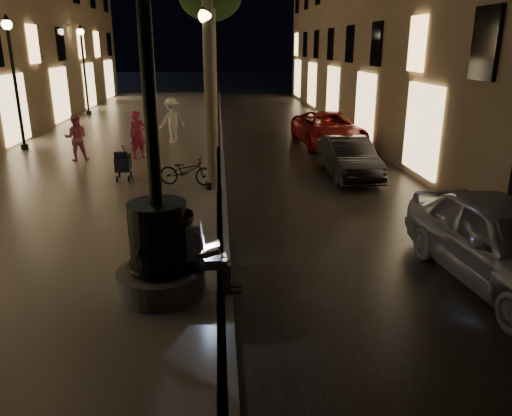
{
  "coord_description": "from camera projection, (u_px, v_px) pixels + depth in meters",
  "views": [
    {
      "loc": [
        -0.03,
        -5.27,
        3.97
      ],
      "look_at": [
        0.59,
        3.0,
        1.25
      ],
      "focal_mm": 35.0,
      "sensor_mm": 36.0,
      "label": 1
    }
  ],
  "objects": [
    {
      "name": "ground",
      "position": [
        220.0,
        147.0,
        20.45
      ],
      "size": [
        120.0,
        120.0,
        0.0
      ],
      "primitive_type": "plane",
      "color": "black",
      "rests_on": "ground"
    },
    {
      "name": "cobble_lane",
      "position": [
        293.0,
        145.0,
        20.66
      ],
      "size": [
        6.0,
        45.0,
        0.02
      ],
      "primitive_type": "cube",
      "color": "black",
      "rests_on": "ground"
    },
    {
      "name": "promenade",
      "position": [
        121.0,
        146.0,
        20.14
      ],
      "size": [
        8.0,
        45.0,
        0.2
      ],
      "primitive_type": "cube",
      "color": "slate",
      "rests_on": "ground"
    },
    {
      "name": "curb_strip",
      "position": [
        220.0,
        144.0,
        20.42
      ],
      "size": [
        0.25,
        45.0,
        0.2
      ],
      "primitive_type": "cube",
      "color": "#59595B",
      "rests_on": "ground"
    },
    {
      "name": "fountain_lamppost",
      "position": [
        158.0,
        233.0,
        7.69
      ],
      "size": [
        1.4,
        1.4,
        5.21
      ],
      "color": "#59595B",
      "rests_on": "promenade"
    },
    {
      "name": "seated_man_laptop",
      "position": [
        199.0,
        249.0,
        7.82
      ],
      "size": [
        1.03,
        0.35,
        1.4
      ],
      "color": "gray",
      "rests_on": "promenade"
    },
    {
      "name": "tree_far",
      "position": [
        213.0,
        0.0,
        28.86
      ],
      "size": [
        3.0,
        3.0,
        7.5
      ],
      "color": "#6B604C",
      "rests_on": "promenade"
    },
    {
      "name": "lamp_curb_a",
      "position": [
        207.0,
        75.0,
        12.79
      ],
      "size": [
        0.36,
        0.36,
        4.81
      ],
      "color": "black",
      "rests_on": "promenade"
    },
    {
      "name": "lamp_curb_b",
      "position": [
        211.0,
        64.0,
        20.37
      ],
      "size": [
        0.36,
        0.36,
        4.81
      ],
      "color": "black",
      "rests_on": "promenade"
    },
    {
      "name": "lamp_curb_c",
      "position": [
        212.0,
        59.0,
        27.95
      ],
      "size": [
        0.36,
        0.36,
        4.81
      ],
      "color": "black",
      "rests_on": "promenade"
    },
    {
      "name": "lamp_curb_d",
      "position": [
        213.0,
        56.0,
        35.53
      ],
      "size": [
        0.36,
        0.36,
        4.81
      ],
      "color": "black",
      "rests_on": "promenade"
    },
    {
      "name": "lamp_left_b",
      "position": [
        13.0,
        66.0,
        17.97
      ],
      "size": [
        0.36,
        0.36,
        4.81
      ],
      "color": "black",
      "rests_on": "promenade"
    },
    {
      "name": "lamp_left_c",
      "position": [
        83.0,
        59.0,
        27.45
      ],
      "size": [
        0.36,
        0.36,
        4.81
      ],
      "color": "black",
      "rests_on": "promenade"
    },
    {
      "name": "stroller",
      "position": [
        123.0,
        163.0,
        14.48
      ],
      "size": [
        0.45,
        0.98,
        0.99
      ],
      "rotation": [
        0.0,
        0.0,
        0.06
      ],
      "color": "black",
      "rests_on": "promenade"
    },
    {
      "name": "car_front",
      "position": [
        505.0,
        243.0,
        8.47
      ],
      "size": [
        2.18,
        4.63,
        1.53
      ],
      "primitive_type": "imported",
      "rotation": [
        0.0,
        0.0,
        0.09
      ],
      "color": "#A1A3A9",
      "rests_on": "ground"
    },
    {
      "name": "car_second",
      "position": [
        349.0,
        158.0,
        15.6
      ],
      "size": [
        1.33,
        3.7,
        1.22
      ],
      "primitive_type": "imported",
      "rotation": [
        0.0,
        0.0,
        0.01
      ],
      "color": "black",
      "rests_on": "ground"
    },
    {
      "name": "car_third",
      "position": [
        328.0,
        129.0,
        20.39
      ],
      "size": [
        2.56,
        5.03,
        1.36
      ],
      "primitive_type": "imported",
      "rotation": [
        0.0,
        0.0,
        0.06
      ],
      "color": "maroon",
      "rests_on": "ground"
    },
    {
      "name": "pedestrian_red",
      "position": [
        138.0,
        135.0,
        17.18
      ],
      "size": [
        0.71,
        0.64,
        1.63
      ],
      "primitive_type": "imported",
      "rotation": [
        0.0,
        0.0,
        0.53
      ],
      "color": "#B6244E",
      "rests_on": "promenade"
    },
    {
      "name": "pedestrian_pink",
      "position": [
        76.0,
        138.0,
        16.86
      ],
      "size": [
        0.85,
        0.71,
        1.57
      ],
      "primitive_type": "imported",
      "rotation": [
        0.0,
        0.0,
        3.31
      ],
      "color": "pink",
      "rests_on": "promenade"
    },
    {
      "name": "pedestrian_white",
      "position": [
        172.0,
        120.0,
        19.97
      ],
      "size": [
        1.33,
        1.18,
        1.78
      ],
      "primitive_type": "imported",
      "rotation": [
        0.0,
        0.0,
        3.7
      ],
      "color": "white",
      "rests_on": "promenade"
    },
    {
      "name": "bicycle",
      "position": [
        186.0,
        171.0,
        13.96
      ],
      "size": [
        1.64,
        0.86,
        0.82
      ],
      "primitive_type": "imported",
      "rotation": [
        0.0,
        0.0,
        1.36
      ],
      "color": "black",
      "rests_on": "promenade"
    }
  ]
}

